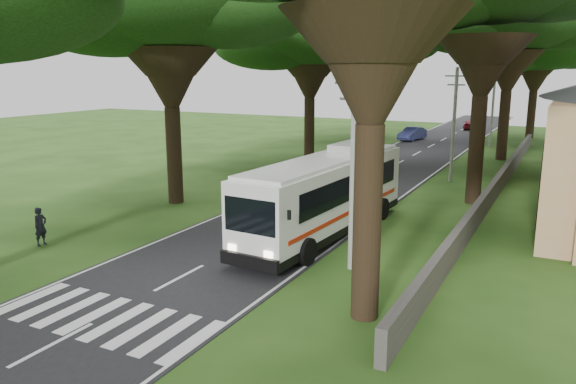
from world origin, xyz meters
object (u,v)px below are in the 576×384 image
coach_bus (326,194)px  pedestrian (40,226)px  pole_near (353,167)px  pole_mid (454,123)px  distant_car_b (412,134)px  pole_far (493,106)px  distant_car_c (471,125)px

coach_bus → pedestrian: coach_bus is taller
pole_near → coach_bus: 5.29m
pole_near → pole_mid: same height
pedestrian → pole_near: bearing=-75.2°
coach_bus → pole_near: bearing=-50.9°
pole_mid → pedestrian: size_ratio=4.50×
pole_near → distant_car_b: (-8.50, 41.65, -3.42)m
pole_far → coach_bus: bearing=-94.4°
distant_car_b → pedestrian: 45.47m
pole_far → pedestrian: bearing=-107.5°
pole_mid → distant_car_c: (-4.55, 36.46, -3.55)m
pole_near → pedestrian: 14.55m
distant_car_b → pedestrian: pedestrian is taller
pole_far → distant_car_b: bearing=169.0°
distant_car_b → distant_car_c: distant_car_b is taller
coach_bus → distant_car_c: 52.55m
coach_bus → distant_car_b: size_ratio=2.93×
pole_near → pole_far: same height
pole_near → pole_far: size_ratio=1.00×
pole_near → pole_mid: (0.00, 20.00, 0.00)m
pole_near → coach_bus: pole_near is taller
pole_mid → distant_car_b: size_ratio=1.81×
pedestrian → distant_car_c: bearing=-8.3°
pole_mid → distant_car_b: 23.51m
pole_near → distant_car_c: 56.75m
distant_car_b → pedestrian: size_ratio=2.49×
coach_bus → pedestrian: size_ratio=7.31×
pole_near → pole_mid: 20.00m
pole_far → distant_car_c: 17.44m
coach_bus → distant_car_c: (-1.76, 52.50, -1.40)m
distant_car_c → pole_mid: bearing=95.1°
pole_near → coach_bus: size_ratio=0.62×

